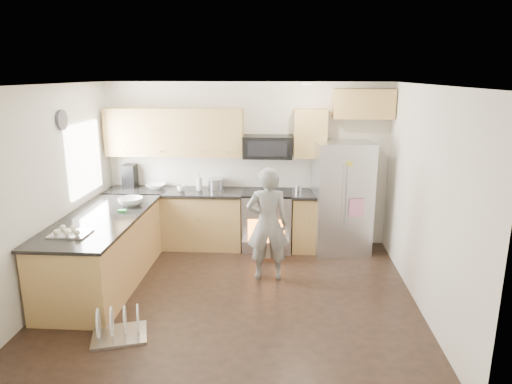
# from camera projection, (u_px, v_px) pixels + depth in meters

# --- Properties ---
(ground) EXTENTS (4.50, 4.50, 0.00)m
(ground) POSITION_uv_depth(u_px,v_px,m) (234.00, 296.00, 5.76)
(ground) COLOR black
(ground) RESTS_ON ground
(room_shell) EXTENTS (4.54, 4.04, 2.62)m
(room_shell) POSITION_uv_depth(u_px,v_px,m) (229.00, 165.00, 5.35)
(room_shell) COLOR silver
(room_shell) RESTS_ON ground
(back_cabinet_run) EXTENTS (4.45, 0.64, 2.50)m
(back_cabinet_run) POSITION_uv_depth(u_px,v_px,m) (209.00, 188.00, 7.24)
(back_cabinet_run) COLOR tan
(back_cabinet_run) RESTS_ON ground
(peninsula) EXTENTS (0.96, 2.36, 1.03)m
(peninsula) POSITION_uv_depth(u_px,v_px,m) (103.00, 251.00, 5.99)
(peninsula) COLOR tan
(peninsula) RESTS_ON ground
(stove_range) EXTENTS (0.76, 0.97, 1.79)m
(stove_range) POSITION_uv_depth(u_px,v_px,m) (267.00, 207.00, 7.20)
(stove_range) COLOR #B7B7BC
(stove_range) RESTS_ON ground
(refrigerator) EXTENTS (0.93, 0.77, 1.73)m
(refrigerator) POSITION_uv_depth(u_px,v_px,m) (341.00, 197.00, 7.05)
(refrigerator) COLOR #B7B7BC
(refrigerator) RESTS_ON ground
(person) EXTENTS (0.60, 0.43, 1.55)m
(person) POSITION_uv_depth(u_px,v_px,m) (268.00, 224.00, 6.08)
(person) COLOR gray
(person) RESTS_ON ground
(dish_rack) EXTENTS (0.67, 0.59, 0.35)m
(dish_rack) POSITION_uv_depth(u_px,v_px,m) (119.00, 329.00, 4.84)
(dish_rack) COLOR #B7B7BC
(dish_rack) RESTS_ON ground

